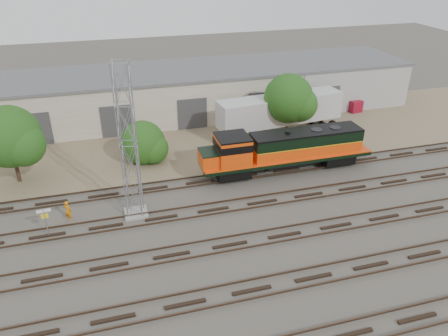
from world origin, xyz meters
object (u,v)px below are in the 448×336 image
object	(u,v)px
signal_tower	(129,147)
locomotive	(284,149)
worker	(68,211)
semi_trailer	(283,110)

from	to	relation	value
signal_tower	locomotive	bearing A→B (deg)	14.21
locomotive	worker	xyz separation A→B (m)	(-18.16, -2.74, -1.37)
signal_tower	semi_trailer	distance (m)	20.37
worker	signal_tower	bearing A→B (deg)	-151.06
locomotive	semi_trailer	xyz separation A→B (m)	(3.26, 8.06, 0.45)
signal_tower	worker	world-z (taller)	signal_tower
signal_tower	semi_trailer	size ratio (longest dim) A/B	0.84
locomotive	signal_tower	size ratio (longest dim) A/B	1.34
worker	semi_trailer	xyz separation A→B (m)	(21.42, 10.80, 1.82)
worker	semi_trailer	world-z (taller)	semi_trailer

